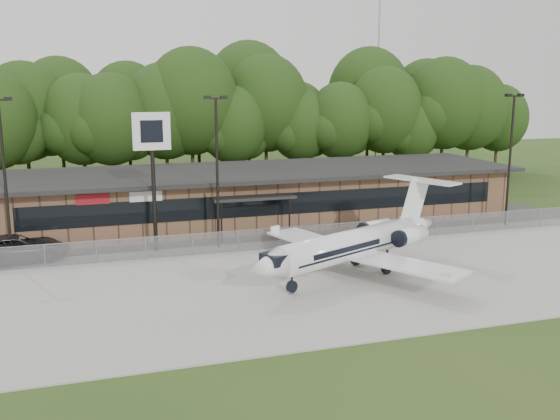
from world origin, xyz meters
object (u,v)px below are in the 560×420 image
object	(u,v)px
terminal	(260,194)
pole_sign	(152,146)
business_jet	(356,245)
suv	(15,249)

from	to	relation	value
terminal	pole_sign	size ratio (longest dim) A/B	4.46
business_jet	pole_sign	size ratio (longest dim) A/B	1.63
business_jet	suv	bearing A→B (deg)	130.83
terminal	business_jet	xyz separation A→B (m)	(1.36, -15.84, -0.32)
suv	pole_sign	xyz separation A→B (m)	(8.65, -0.07, 6.15)
pole_sign	suv	bearing A→B (deg)	177.75
business_jet	pole_sign	xyz separation A→B (m)	(-10.52, 8.70, 5.18)
business_jet	suv	distance (m)	21.10
business_jet	pole_sign	world-z (taller)	pole_sign
business_jet	terminal	bearing A→B (deg)	70.31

